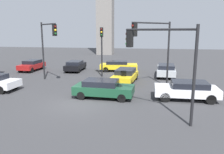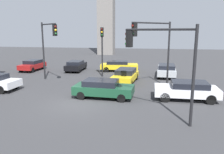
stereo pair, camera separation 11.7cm
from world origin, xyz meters
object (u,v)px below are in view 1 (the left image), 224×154
(car_5, at_px, (75,66))
(traffic_light_4, at_px, (160,52))
(traffic_light_3, at_px, (102,43))
(car_4, at_px, (187,90))
(traffic_light_1, at_px, (48,39))
(car_7, at_px, (118,66))
(car_3, at_px, (32,65))
(traffic_light_0, at_px, (153,40))
(car_6, at_px, (125,75))
(car_2, at_px, (103,88))
(car_0, at_px, (166,70))

(car_5, bearing_deg, traffic_light_4, -146.87)
(traffic_light_3, height_order, car_4, traffic_light_3)
(traffic_light_1, height_order, car_7, traffic_light_1)
(traffic_light_4, height_order, car_7, traffic_light_4)
(traffic_light_3, xyz_separation_m, car_5, (-4.03, 2.88, -3.02))
(car_3, bearing_deg, traffic_light_1, 43.71)
(traffic_light_1, bearing_deg, traffic_light_0, 38.85)
(traffic_light_3, relative_size, car_6, 1.16)
(car_2, bearing_deg, car_5, 120.92)
(traffic_light_0, distance_m, traffic_light_3, 7.26)
(car_3, bearing_deg, traffic_light_4, 51.09)
(car_2, height_order, car_5, car_2)
(traffic_light_1, xyz_separation_m, car_7, (5.77, 7.22, -3.46))
(car_0, bearing_deg, traffic_light_4, 176.89)
(car_0, distance_m, car_7, 6.13)
(car_6, bearing_deg, traffic_light_4, 23.98)
(traffic_light_4, height_order, car_0, traffic_light_4)
(car_0, bearing_deg, car_7, 70.63)
(traffic_light_4, bearing_deg, traffic_light_0, -58.23)
(traffic_light_3, xyz_separation_m, car_0, (6.98, 1.34, -2.98))
(car_3, bearing_deg, car_0, 89.45)
(car_5, height_order, car_7, car_7)
(traffic_light_0, bearing_deg, car_0, -150.40)
(car_0, xyz_separation_m, car_3, (-16.52, 0.90, -0.02))
(car_3, bearing_deg, car_5, 99.21)
(car_7, bearing_deg, car_0, -27.99)
(car_6, bearing_deg, car_0, 138.38)
(car_5, height_order, car_6, car_6)
(car_0, bearing_deg, car_5, 84.82)
(traffic_light_1, xyz_separation_m, car_6, (7.30, 1.14, -3.46))
(traffic_light_1, bearing_deg, traffic_light_4, 9.17)
(traffic_light_4, height_order, car_6, traffic_light_4)
(car_5, bearing_deg, car_6, -129.15)
(car_2, bearing_deg, traffic_light_3, 105.22)
(car_0, bearing_deg, car_6, 135.12)
(car_5, bearing_deg, car_2, -153.05)
(traffic_light_1, bearing_deg, car_3, 177.32)
(traffic_light_4, relative_size, car_3, 1.31)
(traffic_light_0, xyz_separation_m, traffic_light_1, (-9.86, 1.26, -0.03))
(traffic_light_4, distance_m, car_6, 9.75)
(traffic_light_3, xyz_separation_m, car_7, (1.31, 3.65, -3.00))
(traffic_light_4, bearing_deg, car_5, -26.21)
(car_2, relative_size, car_7, 0.95)
(car_6, bearing_deg, car_2, -5.29)
(traffic_light_0, relative_size, car_3, 1.42)
(traffic_light_4, height_order, car_2, traffic_light_4)
(car_2, xyz_separation_m, car_3, (-11.30, 10.07, -0.02))
(car_4, bearing_deg, traffic_light_1, -16.92)
(car_2, relative_size, car_3, 1.12)
(car_0, height_order, car_5, car_0)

